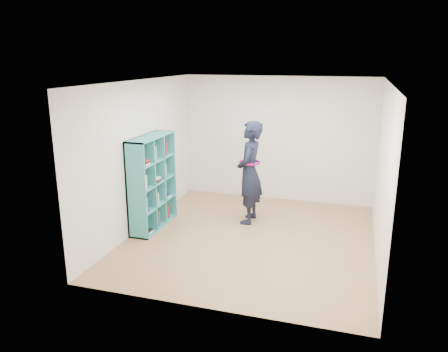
% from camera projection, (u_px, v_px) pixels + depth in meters
% --- Properties ---
extents(floor, '(4.50, 4.50, 0.00)m').
position_uv_depth(floor, '(251.00, 238.00, 7.41)').
color(floor, '#9B7546').
rests_on(floor, ground).
extents(ceiling, '(4.50, 4.50, 0.00)m').
position_uv_depth(ceiling, '(254.00, 82.00, 6.72)').
color(ceiling, white).
rests_on(ceiling, wall_back).
extents(wall_left, '(0.02, 4.50, 2.60)m').
position_uv_depth(wall_left, '(141.00, 156.00, 7.63)').
color(wall_left, silver).
rests_on(wall_left, floor).
extents(wall_right, '(0.02, 4.50, 2.60)m').
position_uv_depth(wall_right, '(383.00, 173.00, 6.50)').
color(wall_right, silver).
rests_on(wall_right, floor).
extents(wall_back, '(4.00, 0.02, 2.60)m').
position_uv_depth(wall_back, '(277.00, 139.00, 9.14)').
color(wall_back, silver).
rests_on(wall_back, floor).
extents(wall_front, '(4.00, 0.02, 2.60)m').
position_uv_depth(wall_front, '(206.00, 208.00, 4.99)').
color(wall_front, silver).
rests_on(wall_front, floor).
extents(bookshelf, '(0.36, 1.24, 1.66)m').
position_uv_depth(bookshelf, '(151.00, 184.00, 7.73)').
color(bookshelf, teal).
rests_on(bookshelf, floor).
extents(person, '(0.47, 0.70, 1.88)m').
position_uv_depth(person, '(250.00, 172.00, 7.91)').
color(person, black).
rests_on(person, floor).
extents(smartphone, '(0.03, 0.10, 0.12)m').
position_uv_depth(smartphone, '(242.00, 164.00, 8.01)').
color(smartphone, silver).
rests_on(smartphone, person).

